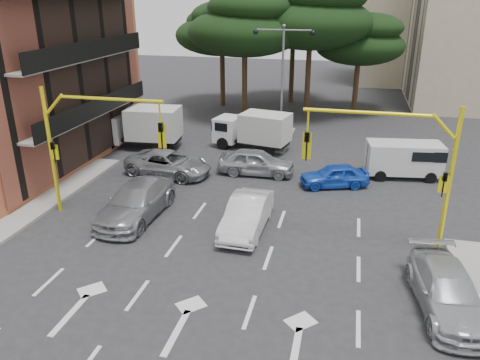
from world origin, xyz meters
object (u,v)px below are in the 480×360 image
(car_white_hatch, at_px, (247,214))
(car_silver_cross_b, at_px, (256,162))
(box_truck_b, at_px, (252,131))
(car_silver_wagon, at_px, (136,201))
(box_truck_a, at_px, (140,128))
(car_blue_compact, at_px, (334,176))
(signal_mast_right, at_px, (403,159))
(car_silver_cross_a, at_px, (168,163))
(van_white, at_px, (403,160))
(street_lamp_center, at_px, (283,63))
(car_silver_parked, at_px, (448,291))
(signal_mast_left, at_px, (84,136))

(car_white_hatch, distance_m, car_silver_cross_b, 6.92)
(car_white_hatch, height_order, box_truck_b, box_truck_b)
(car_silver_wagon, height_order, car_silver_cross_b, car_silver_wagon)
(car_silver_wagon, height_order, box_truck_a, box_truck_a)
(car_blue_compact, bearing_deg, signal_mast_right, 5.02)
(box_truck_b, bearing_deg, car_silver_cross_a, 159.63)
(car_silver_cross_a, bearing_deg, car_blue_compact, -79.27)
(van_white, distance_m, box_truck_a, 16.95)
(street_lamp_center, bearing_deg, car_silver_cross_b, -92.72)
(car_white_hatch, distance_m, car_silver_cross_a, 8.10)
(car_silver_cross_a, bearing_deg, car_white_hatch, -125.30)
(signal_mast_right, height_order, car_silver_cross_b, signal_mast_right)
(car_silver_cross_b, bearing_deg, box_truck_b, 13.20)
(car_blue_compact, distance_m, car_silver_cross_a, 9.38)
(car_blue_compact, distance_m, box_truck_a, 13.77)
(car_white_hatch, height_order, car_silver_parked, car_white_hatch)
(car_silver_wagon, bearing_deg, car_white_hatch, 1.18)
(car_blue_compact, bearing_deg, car_silver_cross_a, -105.81)
(box_truck_a, bearing_deg, car_white_hatch, -141.05)
(car_silver_wagon, height_order, car_silver_parked, car_silver_wagon)
(signal_mast_left, distance_m, box_truck_a, 10.70)
(street_lamp_center, relative_size, car_silver_parked, 1.62)
(signal_mast_right, bearing_deg, car_silver_cross_b, 135.52)
(signal_mast_right, distance_m, box_truck_a, 18.96)
(car_silver_cross_b, xyz_separation_m, box_truck_a, (-8.67, 3.16, 0.64))
(car_silver_parked, bearing_deg, car_silver_cross_b, 121.19)
(signal_mast_right, xyz_separation_m, car_white_hatch, (-6.16, 0.16, -3.14))
(signal_mast_right, relative_size, signal_mast_left, 1.00)
(signal_mast_left, height_order, car_white_hatch, signal_mast_left)
(car_silver_cross_a, bearing_deg, car_silver_parked, -117.03)
(signal_mast_right, distance_m, signal_mast_left, 13.61)
(van_white, bearing_deg, box_truck_b, -115.83)
(signal_mast_left, distance_m, car_white_hatch, 8.09)
(car_white_hatch, height_order, box_truck_a, box_truck_a)
(car_silver_cross_a, bearing_deg, signal_mast_left, 172.79)
(car_blue_compact, height_order, car_silver_wagon, car_silver_wagon)
(signal_mast_right, bearing_deg, street_lamp_center, 115.91)
(signal_mast_right, bearing_deg, van_white, 82.93)
(signal_mast_right, relative_size, van_white, 1.47)
(street_lamp_center, bearing_deg, car_silver_wagon, -108.64)
(signal_mast_left, height_order, car_silver_cross_b, signal_mast_left)
(car_silver_cross_b, bearing_deg, car_silver_parked, -143.05)
(van_white, height_order, box_truck_a, box_truck_a)
(signal_mast_right, bearing_deg, box_truck_a, 147.24)
(signal_mast_right, relative_size, car_silver_cross_a, 1.20)
(van_white, bearing_deg, box_truck_a, -103.44)
(signal_mast_right, bearing_deg, car_silver_parked, -68.63)
(car_white_hatch, relative_size, car_silver_wagon, 0.83)
(street_lamp_center, distance_m, car_white_hatch, 14.64)
(car_silver_cross_a, distance_m, car_silver_cross_b, 5.06)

